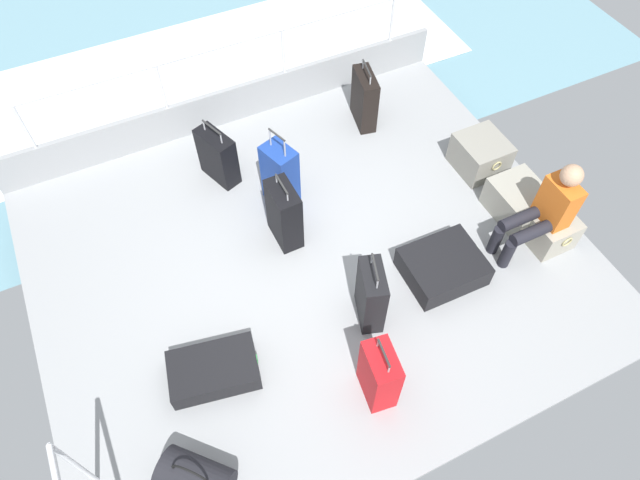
% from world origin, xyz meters
% --- Properties ---
extents(ground_plane, '(4.40, 5.20, 0.06)m').
position_xyz_m(ground_plane, '(0.00, 0.00, -0.03)').
color(ground_plane, '#939699').
extents(gunwale_port, '(0.06, 5.20, 0.45)m').
position_xyz_m(gunwale_port, '(-2.17, 0.00, 0.23)').
color(gunwale_port, '#939699').
rests_on(gunwale_port, ground_plane).
extents(railing_port, '(0.04, 4.20, 1.02)m').
position_xyz_m(railing_port, '(-2.17, 0.00, 0.78)').
color(railing_port, silver).
rests_on(railing_port, ground_plane).
extents(sea_wake, '(12.00, 12.00, 0.01)m').
position_xyz_m(sea_wake, '(-3.60, 0.00, -0.34)').
color(sea_wake, '#6B99A8').
rests_on(sea_wake, ground_plane).
extents(cargo_crate_0, '(0.55, 0.48, 0.38)m').
position_xyz_m(cargo_crate_0, '(-0.30, 2.16, 0.19)').
color(cargo_crate_0, gray).
rests_on(cargo_crate_0, ground_plane).
extents(cargo_crate_1, '(0.64, 0.48, 0.35)m').
position_xyz_m(cargo_crate_1, '(0.42, 2.13, 0.18)').
color(cargo_crate_1, gray).
rests_on(cargo_crate_1, ground_plane).
extents(cargo_crate_2, '(0.53, 0.41, 0.34)m').
position_xyz_m(cargo_crate_2, '(0.78, 2.20, 0.17)').
color(cargo_crate_2, '#9E9989').
rests_on(cargo_crate_2, ground_plane).
extents(passenger_seated, '(0.34, 0.66, 1.04)m').
position_xyz_m(passenger_seated, '(0.78, 2.02, 0.53)').
color(passenger_seated, orange).
rests_on(passenger_seated, ground_plane).
extents(suitcase_0, '(0.58, 0.81, 0.20)m').
position_xyz_m(suitcase_0, '(0.74, -1.25, 0.10)').
color(suitcase_0, black).
rests_on(suitcase_0, ground_plane).
extents(suitcase_1, '(0.39, 0.27, 0.75)m').
position_xyz_m(suitcase_1, '(1.45, -0.08, 0.32)').
color(suitcase_1, red).
rests_on(suitcase_1, ground_plane).
extents(suitcase_2, '(0.41, 0.23, 0.80)m').
position_xyz_m(suitcase_2, '(-0.35, -0.11, 0.35)').
color(suitcase_2, black).
rests_on(suitcase_2, ground_plane).
extents(suitcase_3, '(0.44, 0.31, 0.80)m').
position_xyz_m(suitcase_3, '(0.79, 0.21, 0.34)').
color(suitcase_3, black).
rests_on(suitcase_3, ground_plane).
extents(suitcase_4, '(0.40, 0.33, 0.92)m').
position_xyz_m(suitcase_4, '(-0.82, 0.05, 0.36)').
color(suitcase_4, navy).
rests_on(suitcase_4, ground_plane).
extents(suitcase_5, '(0.61, 0.73, 0.24)m').
position_xyz_m(suitcase_5, '(0.71, 1.04, 0.12)').
color(suitcase_5, black).
rests_on(suitcase_5, ground_plane).
extents(suitcase_6, '(0.48, 0.27, 0.76)m').
position_xyz_m(suitcase_6, '(-1.49, 1.38, 0.32)').
color(suitcase_6, black).
rests_on(suitcase_6, ground_plane).
extents(suitcase_7, '(0.49, 0.34, 0.72)m').
position_xyz_m(suitcase_7, '(-1.39, -0.42, 0.30)').
color(suitcase_7, black).
rests_on(suitcase_7, ground_plane).
extents(duffel_bag, '(0.63, 0.62, 0.51)m').
position_xyz_m(duffel_bag, '(1.53, -1.66, 0.18)').
color(duffel_bag, black).
rests_on(duffel_bag, ground_plane).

